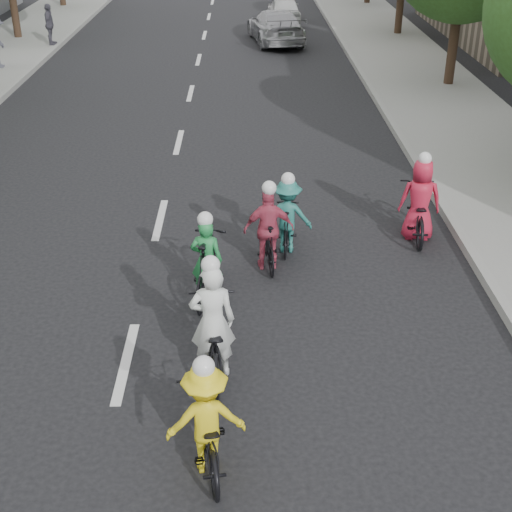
{
  "coord_description": "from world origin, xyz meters",
  "views": [
    {
      "loc": [
        1.78,
        -8.62,
        6.35
      ],
      "look_at": [
        1.96,
        1.45,
        1.0
      ],
      "focal_mm": 50.0,
      "sensor_mm": 36.0,
      "label": 1
    }
  ],
  "objects_px": {
    "cyclist_1": "(287,220)",
    "cyclist_4": "(418,208)",
    "follow_car_lead": "(276,26)",
    "follow_car_trail": "(284,10)",
    "cyclist_5": "(206,425)",
    "spectator_1": "(50,24)",
    "cyclist_3": "(207,265)",
    "cyclist_0": "(269,236)",
    "cyclist_2": "(213,334)"
  },
  "relations": [
    {
      "from": "cyclist_0",
      "to": "spectator_1",
      "type": "distance_m",
      "value": 21.12
    },
    {
      "from": "cyclist_3",
      "to": "cyclist_1",
      "type": "bearing_deg",
      "value": -121.69
    },
    {
      "from": "cyclist_0",
      "to": "cyclist_5",
      "type": "height_order",
      "value": "cyclist_0"
    },
    {
      "from": "cyclist_1",
      "to": "follow_car_lead",
      "type": "relative_size",
      "value": 0.33
    },
    {
      "from": "follow_car_lead",
      "to": "follow_car_trail",
      "type": "bearing_deg",
      "value": -105.56
    },
    {
      "from": "cyclist_2",
      "to": "cyclist_0",
      "type": "bearing_deg",
      "value": -109.69
    },
    {
      "from": "cyclist_0",
      "to": "cyclist_4",
      "type": "bearing_deg",
      "value": -163.56
    },
    {
      "from": "follow_car_lead",
      "to": "follow_car_trail",
      "type": "relative_size",
      "value": 1.3
    },
    {
      "from": "follow_car_lead",
      "to": "cyclist_0",
      "type": "bearing_deg",
      "value": 78.82
    },
    {
      "from": "cyclist_0",
      "to": "follow_car_lead",
      "type": "xyz_separation_m",
      "value": [
        0.98,
        20.31,
        0.08
      ]
    },
    {
      "from": "cyclist_5",
      "to": "cyclist_3",
      "type": "bearing_deg",
      "value": -97.24
    },
    {
      "from": "cyclist_4",
      "to": "cyclist_5",
      "type": "bearing_deg",
      "value": 64.49
    },
    {
      "from": "cyclist_2",
      "to": "cyclist_5",
      "type": "height_order",
      "value": "cyclist_2"
    },
    {
      "from": "cyclist_1",
      "to": "cyclist_5",
      "type": "height_order",
      "value": "cyclist_5"
    },
    {
      "from": "follow_car_lead",
      "to": "cyclist_1",
      "type": "bearing_deg",
      "value": 79.81
    },
    {
      "from": "cyclist_3",
      "to": "cyclist_2",
      "type": "bearing_deg",
      "value": 103.09
    },
    {
      "from": "cyclist_2",
      "to": "spectator_1",
      "type": "relative_size",
      "value": 1.19
    },
    {
      "from": "cyclist_4",
      "to": "cyclist_3",
      "type": "bearing_deg",
      "value": 35.48
    },
    {
      "from": "cyclist_4",
      "to": "follow_car_lead",
      "type": "height_order",
      "value": "cyclist_4"
    },
    {
      "from": "cyclist_0",
      "to": "spectator_1",
      "type": "height_order",
      "value": "spectator_1"
    },
    {
      "from": "cyclist_2",
      "to": "cyclist_4",
      "type": "relative_size",
      "value": 1.0
    },
    {
      "from": "cyclist_3",
      "to": "cyclist_5",
      "type": "relative_size",
      "value": 1.06
    },
    {
      "from": "cyclist_4",
      "to": "follow_car_lead",
      "type": "relative_size",
      "value": 0.41
    },
    {
      "from": "cyclist_0",
      "to": "cyclist_2",
      "type": "distance_m",
      "value": 3.26
    },
    {
      "from": "cyclist_5",
      "to": "follow_car_lead",
      "type": "height_order",
      "value": "cyclist_5"
    },
    {
      "from": "cyclist_2",
      "to": "spectator_1",
      "type": "bearing_deg",
      "value": -75.06
    },
    {
      "from": "cyclist_3",
      "to": "follow_car_lead",
      "type": "relative_size",
      "value": 0.4
    },
    {
      "from": "cyclist_0",
      "to": "follow_car_lead",
      "type": "height_order",
      "value": "cyclist_0"
    },
    {
      "from": "follow_car_trail",
      "to": "follow_car_lead",
      "type": "bearing_deg",
      "value": 80.9
    },
    {
      "from": "cyclist_5",
      "to": "follow_car_trail",
      "type": "distance_m",
      "value": 30.28
    },
    {
      "from": "cyclist_2",
      "to": "cyclist_4",
      "type": "xyz_separation_m",
      "value": [
        3.88,
        4.31,
        0.01
      ]
    },
    {
      "from": "cyclist_4",
      "to": "cyclist_5",
      "type": "height_order",
      "value": "cyclist_4"
    },
    {
      "from": "spectator_1",
      "to": "follow_car_trail",
      "type": "bearing_deg",
      "value": -62.45
    },
    {
      "from": "cyclist_2",
      "to": "cyclist_5",
      "type": "distance_m",
      "value": 1.89
    },
    {
      "from": "spectator_1",
      "to": "cyclist_1",
      "type": "bearing_deg",
      "value": -157.0
    },
    {
      "from": "cyclist_5",
      "to": "spectator_1",
      "type": "xyz_separation_m",
      "value": [
        -7.61,
        24.35,
        0.38
      ]
    },
    {
      "from": "cyclist_2",
      "to": "cyclist_3",
      "type": "distance_m",
      "value": 2.09
    },
    {
      "from": "cyclist_1",
      "to": "cyclist_0",
      "type": "bearing_deg",
      "value": 66.21
    },
    {
      "from": "cyclist_1",
      "to": "cyclist_4",
      "type": "height_order",
      "value": "cyclist_4"
    },
    {
      "from": "cyclist_1",
      "to": "spectator_1",
      "type": "xyz_separation_m",
      "value": [
        -8.88,
        18.66,
        0.36
      ]
    },
    {
      "from": "cyclist_1",
      "to": "cyclist_2",
      "type": "bearing_deg",
      "value": 76.95
    },
    {
      "from": "cyclist_3",
      "to": "cyclist_4",
      "type": "relative_size",
      "value": 0.98
    },
    {
      "from": "cyclist_1",
      "to": "spectator_1",
      "type": "bearing_deg",
      "value": -59.21
    },
    {
      "from": "cyclist_2",
      "to": "follow_car_lead",
      "type": "relative_size",
      "value": 0.41
    },
    {
      "from": "follow_car_trail",
      "to": "spectator_1",
      "type": "bearing_deg",
      "value": 28.04
    },
    {
      "from": "cyclist_2",
      "to": "follow_car_lead",
      "type": "distance_m",
      "value": 23.52
    },
    {
      "from": "cyclist_3",
      "to": "cyclist_5",
      "type": "distance_m",
      "value": 3.97
    },
    {
      "from": "spectator_1",
      "to": "cyclist_2",
      "type": "bearing_deg",
      "value": -163.72
    },
    {
      "from": "cyclist_1",
      "to": "cyclist_2",
      "type": "height_order",
      "value": "cyclist_2"
    },
    {
      "from": "cyclist_5",
      "to": "cyclist_0",
      "type": "bearing_deg",
      "value": -109.84
    }
  ]
}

